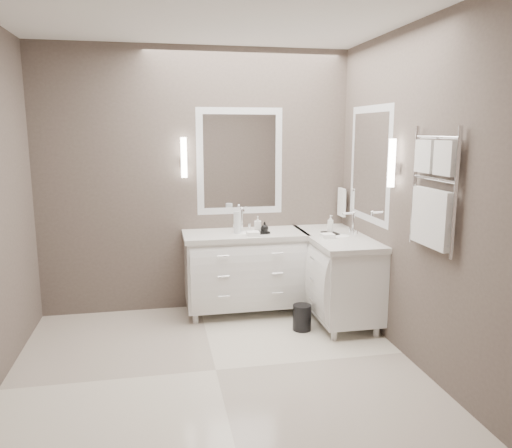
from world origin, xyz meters
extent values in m
cube|color=#EEE5D0|center=(0.00, 0.00, -0.01)|extent=(3.20, 3.00, 0.01)
cube|color=white|center=(0.00, 0.00, 2.71)|extent=(3.20, 3.00, 0.01)
cube|color=#564B45|center=(0.00, 1.50, 1.35)|extent=(3.20, 0.01, 2.70)
cube|color=#564B45|center=(0.00, -1.50, 1.35)|extent=(3.20, 0.01, 2.70)
cube|color=#564B45|center=(1.60, 0.00, 1.35)|extent=(0.01, 3.00, 2.70)
cube|color=white|center=(0.45, 1.23, 0.45)|extent=(1.20, 0.55, 0.70)
cube|color=silver|center=(0.45, 1.23, 0.82)|extent=(1.24, 0.59, 0.05)
ellipsoid|color=white|center=(0.45, 1.23, 0.81)|extent=(0.36, 0.28, 0.12)
cylinder|color=white|center=(0.45, 1.39, 0.96)|extent=(0.02, 0.02, 0.22)
cube|color=white|center=(1.33, 0.90, 0.45)|extent=(0.55, 1.20, 0.70)
cube|color=silver|center=(1.33, 0.90, 0.82)|extent=(0.59, 1.24, 0.05)
ellipsoid|color=white|center=(1.33, 0.90, 0.81)|extent=(0.36, 0.28, 0.12)
cylinder|color=white|center=(1.49, 0.90, 0.96)|extent=(0.02, 0.02, 0.22)
cube|color=white|center=(0.45, 1.49, 1.55)|extent=(0.90, 0.02, 1.10)
cube|color=white|center=(0.45, 1.49, 1.55)|extent=(0.77, 0.02, 0.96)
cube|color=white|center=(1.59, 0.80, 1.55)|extent=(0.02, 0.90, 1.10)
cube|color=white|center=(1.59, 0.80, 1.55)|extent=(0.02, 0.90, 0.96)
cube|color=white|center=(-0.13, 1.43, 1.55)|extent=(0.05, 0.05, 0.10)
cylinder|color=white|center=(-0.13, 1.43, 1.60)|extent=(0.06, 0.06, 0.40)
cube|color=white|center=(1.53, 0.22, 1.55)|extent=(0.05, 0.05, 0.10)
cylinder|color=white|center=(1.53, 0.22, 1.60)|extent=(0.06, 0.06, 0.40)
cylinder|color=white|center=(1.55, 1.36, 1.25)|extent=(0.02, 0.22, 0.02)
cube|color=white|center=(1.54, 1.36, 1.11)|extent=(0.03, 0.17, 0.30)
cylinder|color=white|center=(1.56, -0.68, 1.45)|extent=(0.03, 0.03, 0.90)
cylinder|color=white|center=(1.56, -0.12, 1.45)|extent=(0.03, 0.03, 0.90)
cube|color=white|center=(1.55, -0.53, 1.68)|extent=(0.06, 0.22, 0.24)
cube|color=white|center=(1.55, -0.27, 1.68)|extent=(0.06, 0.22, 0.24)
cube|color=white|center=(1.55, -0.40, 1.24)|extent=(0.06, 0.46, 0.42)
cylinder|color=black|center=(0.90, 0.65, 0.12)|extent=(0.20, 0.20, 0.25)
cube|color=black|center=(0.60, 1.14, 0.86)|extent=(0.17, 0.14, 0.02)
cube|color=black|center=(1.26, 0.93, 0.86)|extent=(0.15, 0.18, 0.03)
cylinder|color=silver|center=(0.37, 1.19, 0.96)|extent=(0.08, 0.08, 0.22)
imported|color=white|center=(0.57, 1.16, 0.95)|extent=(0.08, 0.08, 0.15)
imported|color=black|center=(0.63, 1.11, 0.92)|extent=(0.10, 0.10, 0.10)
imported|color=white|center=(1.26, 0.93, 0.96)|extent=(0.09, 0.09, 0.17)
camera|label=1|loc=(-0.40, -3.66, 1.87)|focal=35.00mm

